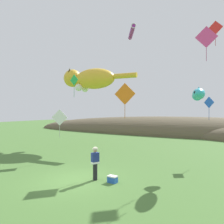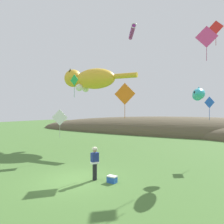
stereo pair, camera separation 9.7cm
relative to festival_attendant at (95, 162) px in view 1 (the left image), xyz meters
The scene contains 14 objects.
ground_plane 1.39m from the festival_attendant, 154.23° to the right, with size 120.00×120.00×0.00m, color #477033.
distant_hill_ridge 25.72m from the festival_attendant, 87.60° to the left, with size 58.97×13.03×5.62m.
festival_attendant is the anchor object (origin of this frame).
kite_spool 1.31m from the festival_attendant, 27.88° to the left, with size 0.17×0.23×0.23m.
picnic_cooler 1.29m from the festival_attendant, ahead, with size 0.52×0.38×0.36m.
kite_giant_cat 14.15m from the festival_attendant, 125.71° to the left, with size 8.73×2.87×2.65m.
kite_fish_windsock 7.71m from the festival_attendant, 46.12° to the left, with size 1.14×2.65×0.79m.
kite_tube_streamer 13.05m from the festival_attendant, 100.00° to the left, with size 1.88×2.92×0.44m.
kite_diamond_pink 10.99m from the festival_attendant, 50.26° to the left, with size 1.42×0.38×2.36m.
kite_diamond_green 7.69m from the festival_attendant, 139.82° to the left, with size 0.90×0.17×1.81m.
kite_diamond_blue 10.27m from the festival_attendant, 59.11° to the left, with size 0.77×0.50×1.80m.
kite_diamond_white 6.24m from the festival_attendant, 150.91° to the left, with size 1.14×0.52×2.14m.
kite_diamond_red 14.52m from the festival_attendant, 61.00° to the left, with size 1.14×0.07×2.04m.
kite_diamond_orange 5.02m from the festival_attendant, 84.68° to the left, with size 1.44×0.20×2.35m.
Camera 1 is at (7.34, -9.46, 3.75)m, focal length 35.00 mm.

